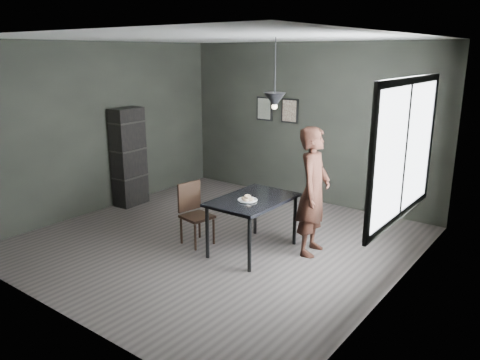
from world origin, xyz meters
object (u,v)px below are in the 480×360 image
Objects in this scene: shelf_unit at (129,157)px; wood_chair at (194,209)px; pendant_lamp at (275,100)px; woman at (313,192)px; white_plate at (248,200)px; cafe_table at (253,204)px.

wood_chair is at bearing -20.50° from shelf_unit.
pendant_lamp reaches higher than shelf_unit.
woman reaches higher than shelf_unit.
white_plate is 0.27× the size of pendant_lamp.
woman is 1.98× the size of pendant_lamp.
shelf_unit is (-2.08, 0.62, 0.36)m from wood_chair.
cafe_table is 1.38× the size of wood_chair.
shelf_unit reaches higher than cafe_table.
cafe_table is 0.70× the size of shelf_unit.
cafe_table is 0.82m from woman.
shelf_unit is at bearing 170.42° from white_plate.
cafe_table is 1.41m from pendant_lamp.
shelf_unit is (-2.93, 0.49, 0.10)m from white_plate.
cafe_table is 5.22× the size of white_plate.
white_plate reaches higher than cafe_table.
shelf_unit is at bearing 81.17° from woman.
wood_chair is (-0.85, -0.13, -0.26)m from white_plate.
woman is at bearing 41.55° from white_plate.
wood_chair is 2.20m from shelf_unit.
wood_chair is (-1.50, -0.70, -0.36)m from woman.
shelf_unit is at bearing 173.69° from wood_chair.
woman is at bearing 40.06° from pendant_lamp.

